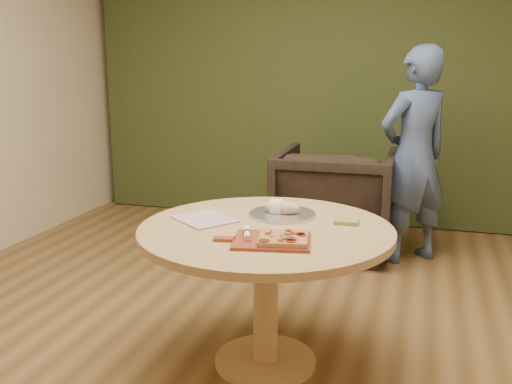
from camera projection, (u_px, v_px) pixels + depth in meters
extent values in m
cube|color=olive|center=(242.00, 365.00, 3.01)|extent=(5.00, 6.00, 0.02)
cube|color=beige|center=(337.00, 77.00, 5.50)|extent=(5.00, 0.02, 2.80)
cube|color=#2D3919|center=(335.00, 77.00, 5.40)|extent=(4.80, 0.14, 2.78)
cylinder|color=tan|center=(265.00, 360.00, 3.01)|extent=(0.53, 0.53, 0.03)
cylinder|color=tan|center=(266.00, 300.00, 2.93)|extent=(0.13, 0.13, 0.68)
cylinder|color=tan|center=(266.00, 231.00, 2.85)|extent=(1.28, 1.28, 0.04)
cube|color=brown|center=(272.00, 241.00, 2.60)|extent=(0.40, 0.34, 0.01)
cube|color=brown|center=(224.00, 239.00, 2.62)|extent=(0.11, 0.07, 0.01)
cube|color=#BB7D49|center=(283.00, 238.00, 2.58)|extent=(0.26, 0.26, 0.02)
cylinder|color=maroon|center=(291.00, 239.00, 2.52)|extent=(0.05, 0.05, 0.00)
cylinder|color=maroon|center=(290.00, 233.00, 2.61)|extent=(0.05, 0.05, 0.00)
cylinder|color=maroon|center=(300.00, 234.00, 2.60)|extent=(0.05, 0.05, 0.00)
cylinder|color=maroon|center=(291.00, 241.00, 2.49)|extent=(0.05, 0.05, 0.00)
cylinder|color=maroon|center=(264.00, 241.00, 2.50)|extent=(0.05, 0.05, 0.00)
cylinder|color=maroon|center=(301.00, 235.00, 2.58)|extent=(0.04, 0.04, 0.00)
cube|color=tan|center=(270.00, 231.00, 2.63)|extent=(0.02, 0.02, 0.01)
cube|color=tan|center=(284.00, 238.00, 2.52)|extent=(0.02, 0.02, 0.01)
cube|color=tan|center=(289.00, 230.00, 2.64)|extent=(0.03, 0.03, 0.01)
cube|color=tan|center=(284.00, 234.00, 2.59)|extent=(0.03, 0.03, 0.01)
cube|color=tan|center=(287.00, 234.00, 2.58)|extent=(0.02, 0.02, 0.01)
cube|color=tan|center=(283.00, 236.00, 2.55)|extent=(0.03, 0.03, 0.01)
cube|color=tan|center=(268.00, 233.00, 2.60)|extent=(0.03, 0.03, 0.01)
cube|color=tan|center=(281.00, 240.00, 2.50)|extent=(0.02, 0.02, 0.01)
cube|color=#326F21|center=(271.00, 236.00, 2.57)|extent=(0.01, 0.01, 0.00)
cube|color=#326F21|center=(283.00, 232.00, 2.62)|extent=(0.01, 0.01, 0.00)
cube|color=#326F21|center=(284.00, 239.00, 2.52)|extent=(0.01, 0.01, 0.00)
cube|color=#326F21|center=(286.00, 231.00, 2.65)|extent=(0.01, 0.01, 0.00)
cube|color=#326F21|center=(291.00, 232.00, 2.62)|extent=(0.01, 0.01, 0.00)
cube|color=#326F21|center=(292.00, 234.00, 2.60)|extent=(0.01, 0.01, 0.00)
cube|color=#9D457C|center=(285.00, 235.00, 2.59)|extent=(0.03, 0.02, 0.00)
cube|color=#9D457C|center=(272.00, 236.00, 2.57)|extent=(0.02, 0.03, 0.00)
cube|color=#9D457C|center=(281.00, 241.00, 2.50)|extent=(0.03, 0.01, 0.00)
cube|color=#9D457C|center=(295.00, 234.00, 2.59)|extent=(0.03, 0.02, 0.00)
cube|color=#9D457C|center=(286.00, 234.00, 2.59)|extent=(0.02, 0.03, 0.00)
cube|color=#9D457C|center=(290.00, 237.00, 2.56)|extent=(0.02, 0.03, 0.00)
cylinder|color=white|center=(247.00, 233.00, 2.65)|extent=(0.08, 0.17, 0.03)
cylinder|color=#194C26|center=(247.00, 233.00, 2.65)|extent=(0.04, 0.03, 0.03)
cube|color=silver|center=(246.00, 227.00, 2.74)|extent=(0.03, 0.04, 0.00)
cube|color=white|center=(205.00, 219.00, 2.96)|extent=(0.39, 0.38, 0.01)
cylinder|color=silver|center=(282.00, 215.00, 3.05)|extent=(0.35, 0.35, 0.01)
cylinder|color=silver|center=(282.00, 214.00, 3.05)|extent=(0.36, 0.36, 0.02)
ellipsoid|color=#E2BF89|center=(282.00, 208.00, 3.04)|extent=(0.19, 0.08, 0.07)
cylinder|color=white|center=(277.00, 207.00, 3.05)|extent=(0.06, 0.09, 0.09)
cube|color=olive|center=(347.00, 221.00, 2.91)|extent=(0.12, 0.10, 0.02)
imported|color=black|center=(336.00, 195.00, 4.69)|extent=(0.93, 0.88, 0.95)
imported|color=#445985|center=(414.00, 156.00, 4.39)|extent=(0.73, 0.70, 1.68)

